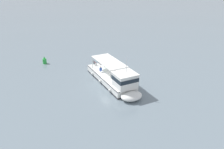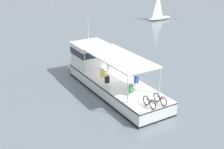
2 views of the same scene
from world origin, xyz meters
name	(u,v)px [view 1 (image 1 of 2)]	position (x,y,z in m)	size (l,w,h in m)	color
ground_plane	(110,85)	(0.00, 0.00, 0.00)	(400.00, 400.00, 0.00)	slate
ferry_main	(115,79)	(-0.62, -0.54, 1.02)	(12.92, 3.79, 5.32)	white
channel_buoy	(45,61)	(13.18, 7.18, 0.57)	(0.70, 0.70, 1.40)	green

